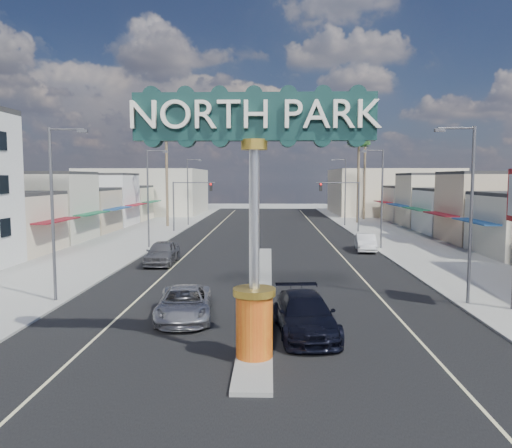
# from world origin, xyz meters

# --- Properties ---
(ground) EXTENTS (160.00, 160.00, 0.00)m
(ground) POSITION_xyz_m (0.00, 30.00, 0.00)
(ground) COLOR gray
(ground) RESTS_ON ground
(road) EXTENTS (20.00, 120.00, 0.01)m
(road) POSITION_xyz_m (0.00, 30.00, 0.01)
(road) COLOR black
(road) RESTS_ON ground
(median_island) EXTENTS (1.30, 30.00, 0.16)m
(median_island) POSITION_xyz_m (0.00, 14.00, 0.08)
(median_island) COLOR gray
(median_island) RESTS_ON ground
(sidewalk_left) EXTENTS (8.00, 120.00, 0.12)m
(sidewalk_left) POSITION_xyz_m (-14.00, 30.00, 0.06)
(sidewalk_left) COLOR gray
(sidewalk_left) RESTS_ON ground
(sidewalk_right) EXTENTS (8.00, 120.00, 0.12)m
(sidewalk_right) POSITION_xyz_m (14.00, 30.00, 0.06)
(sidewalk_right) COLOR gray
(sidewalk_right) RESTS_ON ground
(storefront_row_left) EXTENTS (12.00, 42.00, 6.00)m
(storefront_row_left) POSITION_xyz_m (-24.00, 43.00, 3.00)
(storefront_row_left) COLOR beige
(storefront_row_left) RESTS_ON ground
(storefront_row_right) EXTENTS (12.00, 42.00, 6.00)m
(storefront_row_right) POSITION_xyz_m (24.00, 43.00, 3.00)
(storefront_row_right) COLOR #B7B29E
(storefront_row_right) RESTS_ON ground
(backdrop_far_left) EXTENTS (20.00, 20.00, 8.00)m
(backdrop_far_left) POSITION_xyz_m (-22.00, 75.00, 4.00)
(backdrop_far_left) COLOR #B7B29E
(backdrop_far_left) RESTS_ON ground
(backdrop_far_right) EXTENTS (20.00, 20.00, 8.00)m
(backdrop_far_right) POSITION_xyz_m (22.00, 75.00, 4.00)
(backdrop_far_right) COLOR beige
(backdrop_far_right) RESTS_ON ground
(gateway_sign) EXTENTS (8.20, 1.50, 9.15)m
(gateway_sign) POSITION_xyz_m (0.00, 1.98, 5.93)
(gateway_sign) COLOR red
(gateway_sign) RESTS_ON median_island
(traffic_signal_left) EXTENTS (5.09, 0.45, 6.00)m
(traffic_signal_left) POSITION_xyz_m (-9.18, 43.99, 4.27)
(traffic_signal_left) COLOR #47474C
(traffic_signal_left) RESTS_ON ground
(traffic_signal_right) EXTENTS (5.09, 0.45, 6.00)m
(traffic_signal_right) POSITION_xyz_m (9.18, 43.99, 4.27)
(traffic_signal_right) COLOR #47474C
(traffic_signal_right) RESTS_ON ground
(streetlight_l_near) EXTENTS (2.03, 0.22, 9.00)m
(streetlight_l_near) POSITION_xyz_m (-10.43, 10.00, 5.07)
(streetlight_l_near) COLOR #47474C
(streetlight_l_near) RESTS_ON ground
(streetlight_l_mid) EXTENTS (2.03, 0.22, 9.00)m
(streetlight_l_mid) POSITION_xyz_m (-10.43, 30.00, 5.07)
(streetlight_l_mid) COLOR #47474C
(streetlight_l_mid) RESTS_ON ground
(streetlight_l_far) EXTENTS (2.03, 0.22, 9.00)m
(streetlight_l_far) POSITION_xyz_m (-10.43, 52.00, 5.07)
(streetlight_l_far) COLOR #47474C
(streetlight_l_far) RESTS_ON ground
(streetlight_r_near) EXTENTS (2.03, 0.22, 9.00)m
(streetlight_r_near) POSITION_xyz_m (10.43, 10.00, 5.07)
(streetlight_r_near) COLOR #47474C
(streetlight_r_near) RESTS_ON ground
(streetlight_r_mid) EXTENTS (2.03, 0.22, 9.00)m
(streetlight_r_mid) POSITION_xyz_m (10.43, 30.00, 5.07)
(streetlight_r_mid) COLOR #47474C
(streetlight_r_mid) RESTS_ON ground
(streetlight_r_far) EXTENTS (2.03, 0.22, 9.00)m
(streetlight_r_far) POSITION_xyz_m (10.43, 52.00, 5.07)
(streetlight_r_far) COLOR #47474C
(streetlight_r_far) RESTS_ON ground
(palm_left_far) EXTENTS (2.60, 2.60, 13.10)m
(palm_left_far) POSITION_xyz_m (-13.00, 50.00, 11.50)
(palm_left_far) COLOR brown
(palm_left_far) RESTS_ON ground
(palm_right_mid) EXTENTS (2.60, 2.60, 12.10)m
(palm_right_mid) POSITION_xyz_m (13.00, 56.00, 10.60)
(palm_right_mid) COLOR brown
(palm_right_mid) RESTS_ON ground
(palm_right_far) EXTENTS (2.60, 2.60, 14.10)m
(palm_right_far) POSITION_xyz_m (15.00, 62.00, 12.39)
(palm_right_far) COLOR brown
(palm_right_far) RESTS_ON ground
(suv_left) EXTENTS (2.94, 5.46, 1.46)m
(suv_left) POSITION_xyz_m (-3.37, 7.15, 0.73)
(suv_left) COLOR #A3A3A7
(suv_left) RESTS_ON ground
(suv_right) EXTENTS (2.80, 5.84, 1.64)m
(suv_right) POSITION_xyz_m (2.00, 5.11, 0.82)
(suv_right) COLOR black
(suv_right) RESTS_ON ground
(car_parked_left) EXTENTS (2.10, 5.19, 1.77)m
(car_parked_left) POSITION_xyz_m (-7.53, 21.58, 0.88)
(car_parked_left) COLOR #5A5A5E
(car_parked_left) RESTS_ON ground
(car_parked_right) EXTENTS (2.07, 4.75, 1.52)m
(car_parked_right) POSITION_xyz_m (9.00, 28.81, 0.76)
(car_parked_right) COLOR silver
(car_parked_right) RESTS_ON ground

